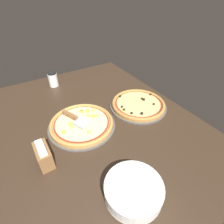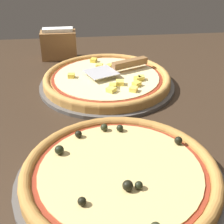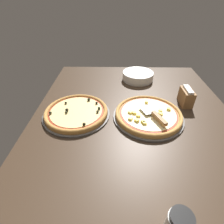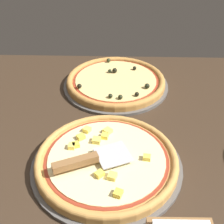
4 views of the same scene
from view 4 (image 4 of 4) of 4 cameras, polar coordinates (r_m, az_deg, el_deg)
name	(u,v)px [view 4 (image 4 of 4)]	position (r cm, az deg, el deg)	size (l,w,h in cm)	color
ground_plane	(105,151)	(91.35, -1.25, -7.06)	(152.17, 117.41, 3.60)	#38281C
pizza_pan_front	(107,165)	(83.91, -0.97, -9.69)	(39.93, 39.93, 1.00)	#565451
pizza_front	(107,160)	(82.55, -0.99, -8.73)	(37.53, 37.53, 3.39)	#C68E47
pizza_pan_back	(116,85)	(116.66, 0.69, 4.95)	(38.71, 38.71, 1.00)	#565451
pizza_back	(116,81)	(115.74, 0.70, 5.71)	(36.38, 36.38, 3.81)	#B77F3D
serving_spatula	(85,160)	(78.76, -4.96, -8.83)	(20.48, 12.77, 2.00)	#B7B7BC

